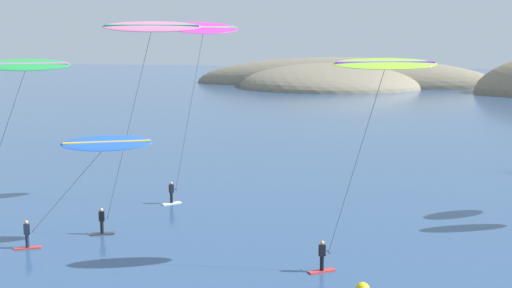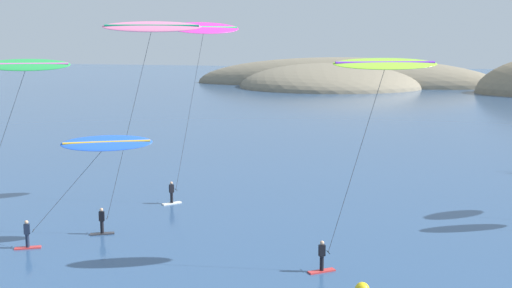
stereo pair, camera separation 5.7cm
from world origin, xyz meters
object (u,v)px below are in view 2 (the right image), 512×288
kitesurfer_pink (147,45)px  kitesurfer_magenta (202,40)px  kitesurfer_lime (381,78)px  kitesurfer_blue (101,150)px  kitesurfer_green (22,79)px

kitesurfer_pink → kitesurfer_magenta: kitesurfer_magenta is taller
kitesurfer_lime → kitesurfer_magenta: kitesurfer_magenta is taller
kitesurfer_pink → kitesurfer_lime: size_ratio=1.18×
kitesurfer_pink → kitesurfer_blue: 7.03m
kitesurfer_green → kitesurfer_lime: (22.21, 0.18, 0.45)m
kitesurfer_green → kitesurfer_lime: 22.21m
kitesurfer_pink → kitesurfer_blue: size_ratio=1.81×
kitesurfer_pink → kitesurfer_magenta: (-0.35, 9.04, 0.32)m
kitesurfer_lime → kitesurfer_magenta: size_ratio=0.83×
kitesurfer_lime → kitesurfer_magenta: (-14.81, 10.92, 1.98)m
kitesurfer_lime → kitesurfer_blue: bearing=-176.7°
kitesurfer_lime → kitesurfer_blue: (-16.21, -0.94, -4.53)m
kitesurfer_pink → kitesurfer_lime: kitesurfer_pink is taller
kitesurfer_pink → kitesurfer_blue: kitesurfer_pink is taller
kitesurfer_green → kitesurfer_magenta: size_ratio=0.81×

